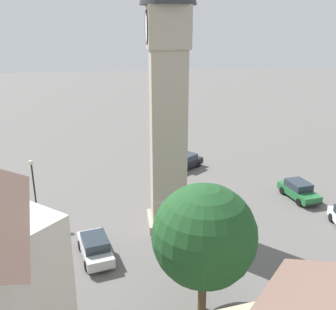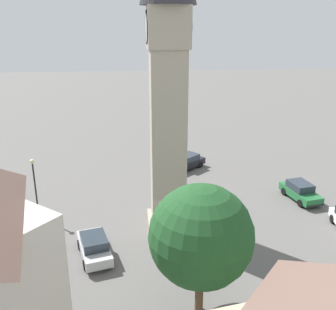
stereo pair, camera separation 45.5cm
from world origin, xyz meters
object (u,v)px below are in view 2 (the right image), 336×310
(tree, at_px, (201,236))
(car_red_corner, at_px, (94,246))
(clock_tower, at_px, (168,43))
(lamp_post, at_px, (34,179))
(pedestrian, at_px, (24,240))
(car_white_side, at_px, (300,191))
(car_silver_kerb, at_px, (187,162))

(tree, bearing_deg, car_red_corner, -133.28)
(clock_tower, height_order, lamp_post, clock_tower)
(tree, relative_size, lamp_post, 1.48)
(lamp_post, bearing_deg, clock_tower, 77.48)
(pedestrian, xyz_separation_m, lamp_post, (-5.14, -0.21, 2.24))
(car_white_side, bearing_deg, tree, -41.99)
(tree, bearing_deg, lamp_post, -137.07)
(car_white_side, height_order, tree, tree)
(car_silver_kerb, distance_m, pedestrian, 19.42)
(car_white_side, distance_m, lamp_post, 22.09)
(tree, xyz_separation_m, lamp_post, (-11.56, -10.76, -1.25))
(car_silver_kerb, xyz_separation_m, car_white_side, (8.35, 8.63, 0.00))
(pedestrian, relative_size, tree, 0.24)
(car_silver_kerb, xyz_separation_m, pedestrian, (14.34, -13.10, 0.25))
(clock_tower, relative_size, pedestrian, 13.37)
(pedestrian, distance_m, lamp_post, 5.61)
(car_silver_kerb, distance_m, lamp_post, 16.37)
(clock_tower, bearing_deg, car_silver_kerb, 164.25)
(clock_tower, bearing_deg, lamp_post, -102.52)
(car_white_side, height_order, pedestrian, pedestrian)
(car_silver_kerb, xyz_separation_m, lamp_post, (9.20, -13.31, 2.48))
(car_white_side, bearing_deg, car_silver_kerb, -134.06)
(car_silver_kerb, bearing_deg, car_white_side, 45.94)
(clock_tower, distance_m, car_white_side, 17.50)
(car_red_corner, xyz_separation_m, pedestrian, (-0.86, -4.64, 0.25))
(car_white_side, bearing_deg, pedestrian, -74.58)
(lamp_post, bearing_deg, car_silver_kerb, 124.66)
(car_red_corner, height_order, car_white_side, same)
(pedestrian, bearing_deg, clock_tower, 106.37)
(car_silver_kerb, bearing_deg, tree, -7.00)
(pedestrian, bearing_deg, lamp_post, -177.70)
(car_red_corner, bearing_deg, clock_tower, 125.68)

